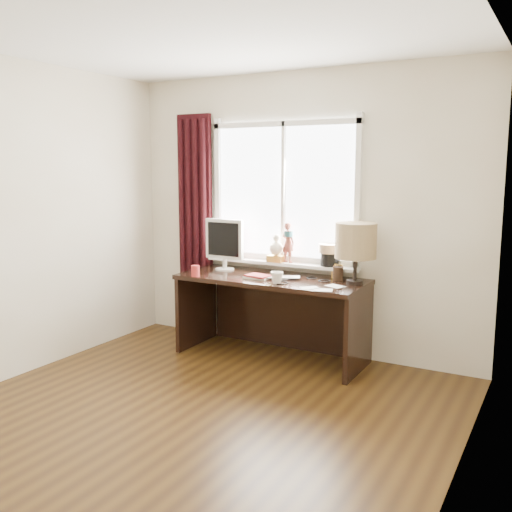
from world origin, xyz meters
The scene contains 17 objects.
floor centered at (0.00, 0.00, 0.00)m, with size 3.50×4.00×0.00m, color #432B0F.
ceiling centered at (0.00, 0.00, 2.60)m, with size 3.50×4.00×0.00m, color white.
wall_back centered at (0.00, 2.00, 1.30)m, with size 3.50×2.60×0.00m, color #C5B494.
wall_right centered at (1.75, 0.00, 1.30)m, with size 4.00×2.60×0.00m, color #C5B494.
laptop centered at (0.03, 1.60, 0.76)m, with size 0.31×0.20×0.02m, color silver.
mug centered at (0.07, 1.40, 0.80)m, with size 0.11×0.10×0.11m, color white.
red_cup centered at (-0.72, 1.33, 0.80)m, with size 0.08×0.08×0.10m, color #A82725.
window centered at (-0.15, 1.95, 1.30)m, with size 1.52×0.21×1.40m.
curtain centered at (-1.13, 1.91, 1.12)m, with size 0.38×0.09×2.25m.
desk centered at (-0.10, 1.73, 0.51)m, with size 1.70×0.70×0.75m.
monitor centered at (-0.66, 1.73, 1.03)m, with size 0.40×0.18×0.49m.
notebook_stack centered at (-0.19, 1.52, 0.77)m, with size 0.24×0.18×0.03m.
brush_holder centered at (0.47, 1.79, 0.81)m, with size 0.09×0.09×0.25m.
icon_frame centered at (0.44, 1.86, 0.81)m, with size 0.10×0.03×0.13m.
table_lamp centered at (0.65, 1.72, 1.11)m, with size 0.35×0.35×0.52m.
loose_papers centered at (0.48, 1.42, 0.75)m, with size 0.34×0.34×0.00m.
desk_cables centered at (0.22, 1.59, 0.75)m, with size 0.45×0.47×0.01m.
Camera 1 is at (2.23, -2.84, 1.74)m, focal length 40.00 mm.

